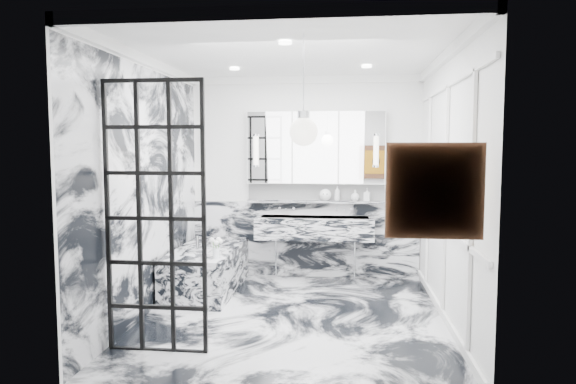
# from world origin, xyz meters

# --- Properties ---
(floor) EXTENTS (3.60, 3.60, 0.00)m
(floor) POSITION_xyz_m (0.00, 0.00, 0.00)
(floor) COLOR silver
(floor) RESTS_ON ground
(ceiling) EXTENTS (3.60, 3.60, 0.00)m
(ceiling) POSITION_xyz_m (0.00, 0.00, 2.80)
(ceiling) COLOR white
(ceiling) RESTS_ON wall_back
(wall_back) EXTENTS (3.60, 0.00, 3.60)m
(wall_back) POSITION_xyz_m (0.00, 1.80, 1.40)
(wall_back) COLOR white
(wall_back) RESTS_ON floor
(wall_front) EXTENTS (3.60, 0.00, 3.60)m
(wall_front) POSITION_xyz_m (0.00, -1.80, 1.40)
(wall_front) COLOR white
(wall_front) RESTS_ON floor
(wall_left) EXTENTS (0.00, 3.60, 3.60)m
(wall_left) POSITION_xyz_m (-1.60, 0.00, 1.40)
(wall_left) COLOR white
(wall_left) RESTS_ON floor
(wall_right) EXTENTS (0.00, 3.60, 3.60)m
(wall_right) POSITION_xyz_m (1.60, 0.00, 1.40)
(wall_right) COLOR white
(wall_right) RESTS_ON floor
(marble_clad_back) EXTENTS (3.18, 0.05, 1.05)m
(marble_clad_back) POSITION_xyz_m (0.00, 1.78, 0.53)
(marble_clad_back) COLOR silver
(marble_clad_back) RESTS_ON floor
(marble_clad_left) EXTENTS (0.02, 3.56, 2.68)m
(marble_clad_left) POSITION_xyz_m (-1.59, 0.00, 1.34)
(marble_clad_left) COLOR silver
(marble_clad_left) RESTS_ON floor
(panel_molding) EXTENTS (0.03, 3.40, 2.30)m
(panel_molding) POSITION_xyz_m (1.58, 0.00, 1.30)
(panel_molding) COLOR white
(panel_molding) RESTS_ON floor
(soap_bottle_a) EXTENTS (0.08, 0.09, 0.20)m
(soap_bottle_a) POSITION_xyz_m (0.45, 1.71, 1.19)
(soap_bottle_a) COLOR #8C5919
(soap_bottle_a) RESTS_ON ledge
(soap_bottle_b) EXTENTS (0.10, 0.10, 0.18)m
(soap_bottle_b) POSITION_xyz_m (0.86, 1.71, 1.18)
(soap_bottle_b) COLOR #4C4C51
(soap_bottle_b) RESTS_ON ledge
(soap_bottle_c) EXTENTS (0.12, 0.12, 0.15)m
(soap_bottle_c) POSITION_xyz_m (0.70, 1.71, 1.16)
(soap_bottle_c) COLOR silver
(soap_bottle_c) RESTS_ON ledge
(face_pot) EXTENTS (0.17, 0.17, 0.17)m
(face_pot) POSITION_xyz_m (0.29, 1.71, 1.17)
(face_pot) COLOR white
(face_pot) RESTS_ON ledge
(amber_bottle) EXTENTS (0.04, 0.04, 0.10)m
(amber_bottle) POSITION_xyz_m (0.27, 1.71, 1.14)
(amber_bottle) COLOR #8C5919
(amber_bottle) RESTS_ON ledge
(flower_vase) EXTENTS (0.08, 0.08, 0.12)m
(flower_vase) POSITION_xyz_m (-0.91, 0.32, 0.61)
(flower_vase) COLOR silver
(flower_vase) RESTS_ON bathtub
(crittall_door) EXTENTS (0.88, 0.04, 2.40)m
(crittall_door) POSITION_xyz_m (-1.10, -1.05, 1.20)
(crittall_door) COLOR black
(crittall_door) RESTS_ON floor
(artwork) EXTENTS (0.56, 0.05, 0.56)m
(artwork) POSITION_xyz_m (1.17, -1.76, 1.53)
(artwork) COLOR #B58712
(artwork) RESTS_ON wall_front
(pendant_light) EXTENTS (0.23, 0.23, 0.23)m
(pendant_light) POSITION_xyz_m (0.22, -1.13, 1.95)
(pendant_light) COLOR white
(pendant_light) RESTS_ON ceiling
(trough_sink) EXTENTS (1.60, 0.45, 0.30)m
(trough_sink) POSITION_xyz_m (0.15, 1.55, 0.73)
(trough_sink) COLOR silver
(trough_sink) RESTS_ON wall_back
(ledge) EXTENTS (1.90, 0.14, 0.04)m
(ledge) POSITION_xyz_m (0.15, 1.72, 1.07)
(ledge) COLOR silver
(ledge) RESTS_ON wall_back
(subway_tile) EXTENTS (1.90, 0.03, 0.23)m
(subway_tile) POSITION_xyz_m (0.15, 1.78, 1.21)
(subway_tile) COLOR white
(subway_tile) RESTS_ON wall_back
(mirror_cabinet) EXTENTS (1.90, 0.16, 1.00)m
(mirror_cabinet) POSITION_xyz_m (0.15, 1.73, 1.82)
(mirror_cabinet) COLOR white
(mirror_cabinet) RESTS_ON wall_back
(sconce_left) EXTENTS (0.07, 0.07, 0.40)m
(sconce_left) POSITION_xyz_m (-0.67, 1.63, 1.78)
(sconce_left) COLOR white
(sconce_left) RESTS_ON mirror_cabinet
(sconce_right) EXTENTS (0.07, 0.07, 0.40)m
(sconce_right) POSITION_xyz_m (0.97, 1.63, 1.78)
(sconce_right) COLOR white
(sconce_right) RESTS_ON mirror_cabinet
(bathtub) EXTENTS (0.75, 1.65, 0.55)m
(bathtub) POSITION_xyz_m (-1.18, 0.90, 0.28)
(bathtub) COLOR silver
(bathtub) RESTS_ON floor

